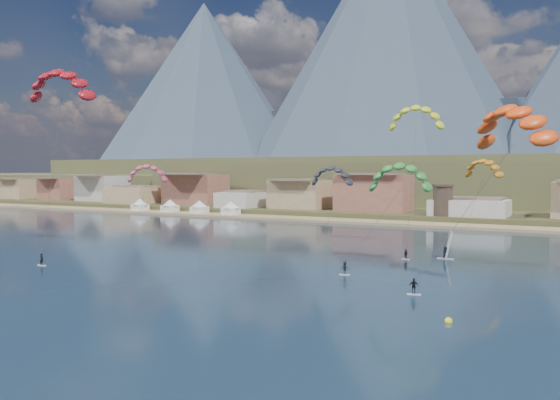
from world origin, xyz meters
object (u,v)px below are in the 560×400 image
Objects in this scene: watchtower at (443,200)px; kitesurfer_green at (399,173)px; kitesurfer_red at (61,81)px; kitesurfer_orange at (513,120)px; kitesurfer_yellow at (416,114)px; windsurfer at (446,250)px; buoy at (449,321)px.

kitesurfer_green reaches higher than watchtower.
kitesurfer_red is 1.41× the size of kitesurfer_orange.
kitesurfer_yellow is 1.53× the size of kitesurfer_green.
kitesurfer_yellow is 21.63m from kitesurfer_green.
windsurfer is (7.93, -9.63, -23.05)m from kitesurfer_yellow.
kitesurfer_red is 1.23× the size of kitesurfer_yellow.
kitesurfer_orange is (74.22, 2.60, -9.70)m from kitesurfer_red.
watchtower is 0.31× the size of kitesurfer_yellow.
kitesurfer_red is 46.08× the size of buoy.
windsurfer is 40.58m from buoy.
windsurfer is at bearing -76.38° from watchtower.
kitesurfer_red is 72.16m from windsurfer.
kitesurfer_red reaches higher than kitesurfer_orange.
kitesurfer_green is at bearing -81.66° from kitesurfer_yellow.
kitesurfer_green is (56.83, 14.22, -16.20)m from kitesurfer_red.
kitesurfer_red reaches higher than kitesurfer_green.
windsurfer is (-12.20, 20.64, -18.94)m from kitesurfer_orange.
kitesurfer_orange reaches higher than watchtower.
kitesurfer_green is 16.22m from windsurfer.
kitesurfer_yellow is at bearing 98.34° from kitesurfer_green.
kitesurfer_yellow reaches higher than watchtower.
kitesurfer_green reaches higher than windsurfer.
kitesurfer_orange is 27.90m from buoy.
watchtower is at bearing 103.37° from buoy.
kitesurfer_yellow is 5.99× the size of windsurfer.
kitesurfer_orange is 32.65× the size of buoy.
kitesurfer_yellow is 57.46m from buoy.
windsurfer is at bearing 120.57° from kitesurfer_orange.
watchtower is 0.25× the size of kitesurfer_red.
watchtower is at bearing 97.78° from kitesurfer_yellow.
kitesurfer_yellow is at bearing 123.61° from kitesurfer_orange.
watchtower is at bearing 97.93° from kitesurfer_green.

